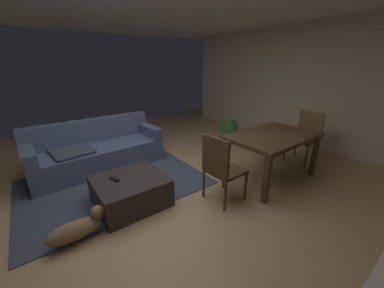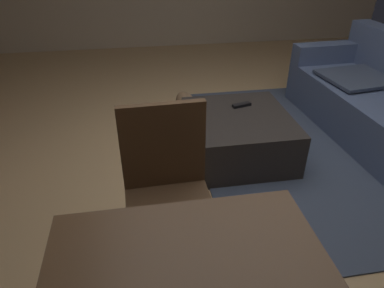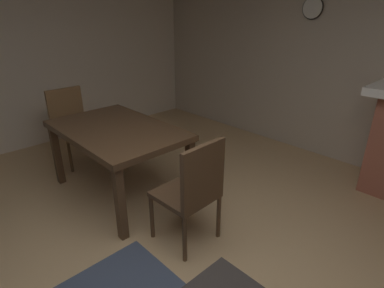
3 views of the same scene
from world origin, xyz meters
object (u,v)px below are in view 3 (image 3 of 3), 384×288
dining_table (117,135)px  dining_chair_east (71,122)px  dining_chair_west (193,188)px  wall_clock (313,8)px

dining_table → dining_chair_east: dining_chair_east is taller
dining_chair_west → dining_chair_east: (2.21, 0.00, 0.00)m
dining_table → dining_chair_east: bearing=0.1°
dining_table → dining_chair_east: 1.11m
dining_table → wall_clock: 2.79m
dining_chair_east → dining_table: bearing=-179.9°
dining_chair_west → dining_chair_east: 2.21m
dining_chair_west → wall_clock: size_ratio=3.46×
dining_table → dining_chair_west: (-1.11, -0.00, -0.13)m
dining_chair_east → wall_clock: wall_clock is taller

